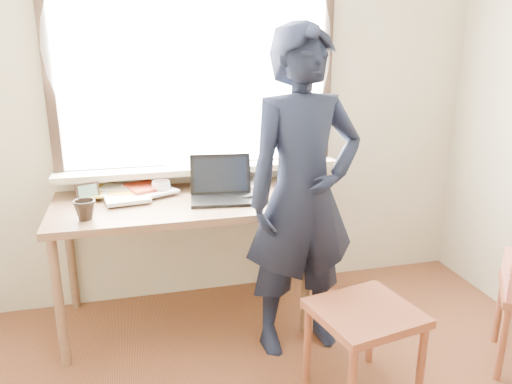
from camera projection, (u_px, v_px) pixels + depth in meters
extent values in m
cube|color=beige|center=(227.00, 109.00, 3.31)|extent=(3.50, 0.02, 2.60)
cube|color=white|center=(195.00, 63.00, 3.16)|extent=(1.70, 0.01, 1.30)
cube|color=black|center=(199.00, 168.00, 3.35)|extent=(1.82, 0.06, 0.06)
cube|color=black|center=(47.00, 65.00, 2.94)|extent=(0.06, 0.06, 1.30)
cube|color=black|center=(326.00, 62.00, 3.35)|extent=(0.06, 0.06, 1.30)
cube|color=beige|center=(201.00, 169.00, 3.28)|extent=(1.85, 0.20, 0.04)
cube|color=white|center=(197.00, 47.00, 3.06)|extent=(1.95, 0.02, 1.65)
cube|color=brown|center=(180.00, 203.00, 3.03)|extent=(1.51, 0.76, 0.04)
cylinder|color=brown|center=(59.00, 304.00, 2.68)|extent=(0.05, 0.05, 0.77)
cylinder|color=brown|center=(71.00, 255.00, 3.28)|extent=(0.05, 0.05, 0.77)
cylinder|color=brown|center=(306.00, 274.00, 3.01)|extent=(0.05, 0.05, 0.77)
cylinder|color=brown|center=(275.00, 235.00, 3.62)|extent=(0.05, 0.05, 0.77)
cube|color=black|center=(222.00, 199.00, 3.00)|extent=(0.40, 0.31, 0.02)
cube|color=black|center=(220.00, 174.00, 3.09)|extent=(0.38, 0.12, 0.25)
cube|color=black|center=(220.00, 174.00, 3.09)|extent=(0.33, 0.10, 0.20)
cube|color=black|center=(222.00, 199.00, 2.99)|extent=(0.35, 0.19, 0.00)
imported|color=white|center=(161.00, 188.00, 3.11)|extent=(0.14, 0.14, 0.09)
imported|color=black|center=(85.00, 210.00, 2.69)|extent=(0.16, 0.16, 0.11)
ellipsoid|color=black|center=(249.00, 197.00, 3.02)|extent=(0.10, 0.07, 0.04)
cube|color=#AC341F|center=(155.00, 190.00, 3.22)|extent=(0.29, 0.31, 0.01)
cube|color=white|center=(129.00, 192.00, 3.13)|extent=(0.22, 0.27, 0.02)
cube|color=white|center=(170.00, 189.00, 3.18)|extent=(0.22, 0.31, 0.02)
cube|color=white|center=(126.00, 197.00, 3.01)|extent=(0.22, 0.29, 0.02)
cube|color=white|center=(145.00, 186.00, 3.22)|extent=(0.28, 0.30, 0.02)
cube|color=white|center=(109.00, 196.00, 3.01)|extent=(0.29, 0.31, 0.01)
cube|color=#323DA4|center=(126.00, 196.00, 3.00)|extent=(0.31, 0.34, 0.01)
cube|color=#AC341F|center=(102.00, 192.00, 3.05)|extent=(0.27, 0.30, 0.02)
cube|color=#323DA4|center=(168.00, 183.00, 3.25)|extent=(0.32, 0.27, 0.01)
cube|color=#323DA4|center=(93.00, 194.00, 3.00)|extent=(0.27, 0.27, 0.02)
imported|color=white|center=(109.00, 195.00, 3.08)|extent=(0.29, 0.31, 0.02)
imported|color=white|center=(239.00, 182.00, 3.37)|extent=(0.31, 0.33, 0.02)
cube|color=black|center=(88.00, 193.00, 2.97)|extent=(0.14, 0.06, 0.11)
cube|color=#477835|center=(88.00, 193.00, 2.97)|extent=(0.10, 0.04, 0.08)
cube|color=brown|center=(365.00, 313.00, 2.44)|extent=(0.55, 0.53, 0.04)
cylinder|color=brown|center=(307.00, 345.00, 2.60)|extent=(0.04, 0.04, 0.44)
cylinder|color=brown|center=(421.00, 366.00, 2.43)|extent=(0.04, 0.04, 0.44)
cylinder|color=brown|center=(371.00, 327.00, 2.76)|extent=(0.04, 0.04, 0.44)
cylinder|color=brown|center=(499.00, 310.00, 2.95)|extent=(0.04, 0.04, 0.43)
cylinder|color=brown|center=(502.00, 344.00, 2.61)|extent=(0.04, 0.04, 0.43)
imported|color=black|center=(303.00, 196.00, 2.75)|extent=(0.71, 0.50, 1.84)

